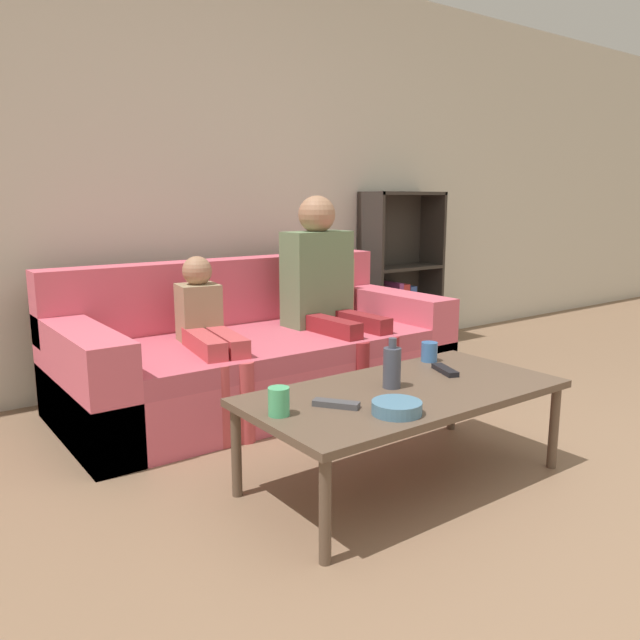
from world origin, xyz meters
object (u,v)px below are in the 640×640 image
object	(u,v)px
coffee_table	(404,397)
cup_far	(429,352)
bookshelf	(395,287)
snack_bowl	(397,408)
tv_remote_1	(445,370)
couch	(258,355)
cup_near	(279,401)
tv_remote_0	(336,404)
person_adult	(325,282)
person_child	(209,333)
bottle	(392,367)

from	to	relation	value
coffee_table	cup_far	world-z (taller)	cup_far
bookshelf	snack_bowl	world-z (taller)	bookshelf
bookshelf	tv_remote_1	distance (m)	2.14
couch	bookshelf	world-z (taller)	bookshelf
cup_near	tv_remote_0	world-z (taller)	cup_near
person_adult	cup_near	world-z (taller)	person_adult
couch	person_child	distance (m)	0.46
cup_near	snack_bowl	size ratio (longest dim) A/B	0.57
cup_far	cup_near	bearing A→B (deg)	-167.75
couch	person_child	bearing A→B (deg)	-155.71
cup_far	snack_bowl	bearing A→B (deg)	-144.52
coffee_table	cup_near	world-z (taller)	cup_near
coffee_table	bottle	size ratio (longest dim) A/B	6.37
snack_bowl	bottle	size ratio (longest dim) A/B	0.88
bookshelf	cup_far	size ratio (longest dim) A/B	13.11
person_adult	bottle	world-z (taller)	person_adult
person_child	tv_remote_0	world-z (taller)	person_child
coffee_table	person_child	bearing A→B (deg)	105.73
bottle	person_adult	bearing A→B (deg)	65.60
snack_bowl	cup_near	bearing A→B (deg)	145.80
cup_far	bottle	world-z (taller)	bottle
cup_near	tv_remote_0	bearing A→B (deg)	-12.37
cup_near	tv_remote_1	size ratio (longest dim) A/B	0.57
coffee_table	snack_bowl	xyz separation A→B (m)	(-0.22, -0.19, 0.05)
tv_remote_0	bottle	xyz separation A→B (m)	(0.32, 0.06, 0.07)
couch	tv_remote_1	world-z (taller)	couch
snack_bowl	bottle	distance (m)	0.32
cup_far	tv_remote_0	world-z (taller)	cup_far
cup_near	person_child	bearing A→B (deg)	76.21
coffee_table	tv_remote_0	size ratio (longest dim) A/B	7.78
bookshelf	bottle	distance (m)	2.37
tv_remote_1	snack_bowl	world-z (taller)	snack_bowl
bottle	cup_near	bearing A→B (deg)	-179.15
tv_remote_0	snack_bowl	bearing A→B (deg)	-91.55
person_adult	cup_far	world-z (taller)	person_adult
bookshelf	coffee_table	bearing A→B (deg)	-132.04
bookshelf	tv_remote_0	size ratio (longest dim) A/B	7.13
person_adult	tv_remote_0	world-z (taller)	person_adult
person_adult	cup_far	xyz separation A→B (m)	(-0.09, -0.93, -0.22)
bookshelf	cup_far	xyz separation A→B (m)	(-1.21, -1.53, -0.03)
cup_far	tv_remote_1	bearing A→B (deg)	-115.54
coffee_table	snack_bowl	bearing A→B (deg)	-139.17
person_child	cup_far	world-z (taller)	person_child
bookshelf	tv_remote_1	xyz separation A→B (m)	(-1.29, -1.70, -0.06)
bookshelf	coffee_table	distance (m)	2.39
tv_remote_1	bottle	distance (m)	0.35
bookshelf	cup_near	distance (m)	2.78
person_child	tv_remote_1	xyz separation A→B (m)	(0.62, -1.02, -0.07)
couch	coffee_table	bearing A→B (deg)	-93.17
person_adult	tv_remote_1	size ratio (longest dim) A/B	6.54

